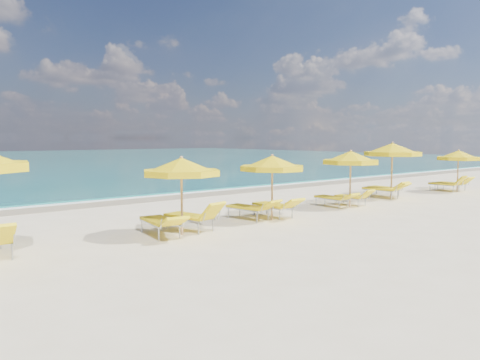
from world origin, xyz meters
TOP-DOWN VIEW (x-y plane):
  - ground_plane at (0.00, 0.00)m, footprint 120.00×120.00m
  - wet_sand_band at (0.00, 7.40)m, footprint 120.00×2.60m
  - foam_line at (0.00, 8.20)m, footprint 120.00×1.20m
  - whitecap_far at (8.00, 24.00)m, footprint 18.00×0.30m
  - umbrella_3 at (-3.62, -0.38)m, footprint 2.37×2.37m
  - umbrella_4 at (-0.06, -0.23)m, footprint 2.74×2.74m
  - umbrella_5 at (4.28, -0.04)m, footprint 2.66×2.66m
  - umbrella_6 at (8.02, 0.55)m, footprint 3.16×3.16m
  - umbrella_7 at (12.74, -0.16)m, footprint 2.15×2.15m
  - lounger_3_left at (-4.14, -0.12)m, footprint 0.93×2.13m
  - lounger_3_right at (-3.09, -0.01)m, footprint 1.03×2.03m
  - lounger_4_left at (-0.54, 0.37)m, footprint 0.93×2.03m
  - lounger_4_right at (0.42, 0.17)m, footprint 0.68×1.99m
  - lounger_5_left at (3.80, 0.42)m, footprint 0.62×1.84m
  - lounger_5_right at (4.81, 0.28)m, footprint 0.58×1.63m
  - lounger_6_left at (7.61, 0.76)m, footprint 0.88×2.12m
  - lounger_6_right at (8.41, 1.14)m, footprint 0.67×1.89m
  - lounger_7_left at (12.40, 0.31)m, footprint 0.66×1.76m
  - lounger_7_right at (13.14, 0.30)m, footprint 0.74×1.83m

SIDE VIEW (x-z plane):
  - ground_plane at x=0.00m, z-range 0.00..0.00m
  - wet_sand_band at x=0.00m, z-range -0.01..0.01m
  - foam_line at x=0.00m, z-range -0.01..0.01m
  - whitecap_far at x=8.00m, z-range -0.03..0.03m
  - lounger_5_right at x=4.81m, z-range -0.16..0.56m
  - lounger_5_left at x=3.80m, z-range -0.12..0.54m
  - lounger_7_right at x=13.14m, z-range -0.17..0.61m
  - lounger_7_left at x=12.40m, z-range -0.21..0.66m
  - lounger_6_right at x=8.41m, z-range -0.16..0.61m
  - lounger_4_left at x=-0.54m, z-range -0.15..0.62m
  - lounger_4_right at x=0.42m, z-range -0.15..0.62m
  - lounger_3_left at x=-4.14m, z-range -0.13..0.61m
  - lounger_6_left at x=7.61m, z-range -0.15..0.64m
  - lounger_3_right at x=-3.09m, z-range -0.23..0.72m
  - umbrella_7 at x=12.74m, z-range 0.75..2.87m
  - umbrella_4 at x=-0.06m, z-range 0.77..2.94m
  - umbrella_3 at x=-3.62m, z-range 0.78..2.98m
  - umbrella_5 at x=4.28m, z-range 0.79..3.04m
  - umbrella_6 at x=8.02m, z-range 0.89..3.42m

